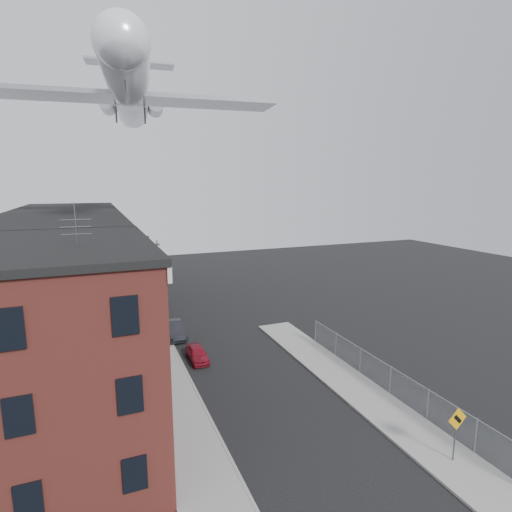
{
  "coord_description": "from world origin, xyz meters",
  "views": [
    {
      "loc": [
        -9.29,
        -13.02,
        12.88
      ],
      "look_at": [
        -0.09,
        9.57,
        8.49
      ],
      "focal_mm": 28.0,
      "sensor_mm": 36.0,
      "label": 1
    }
  ],
  "objects": [
    {
      "name": "ground",
      "position": [
        0.0,
        0.0,
        0.0
      ],
      "size": [
        120.0,
        120.0,
        0.0
      ],
      "primitive_type": "plane",
      "color": "black",
      "rests_on": "ground"
    },
    {
      "name": "chainlink_fence",
      "position": [
        7.0,
        5.0,
        1.0
      ],
      "size": [
        0.06,
        18.06,
        1.9
      ],
      "color": "gray",
      "rests_on": "ground"
    },
    {
      "name": "curb_left",
      "position": [
        -4.05,
        24.0,
        0.07
      ],
      "size": [
        0.15,
        62.0,
        0.14
      ],
      "primitive_type": "cube",
      "color": "gray",
      "rests_on": "ground"
    },
    {
      "name": "car_far",
      "position": [
        -3.55,
        28.93,
        0.58
      ],
      "size": [
        1.71,
        4.02,
        1.15
      ],
      "primitive_type": "imported",
      "rotation": [
        0.0,
        0.0,
        -0.02
      ],
      "color": "slate",
      "rests_on": "ground"
    },
    {
      "name": "car_near",
      "position": [
        -2.86,
        14.31,
        0.55
      ],
      "size": [
        1.29,
        3.21,
        1.09
      ],
      "primitive_type": "imported",
      "rotation": [
        0.0,
        0.0,
        0.0
      ],
      "color": "maroon",
      "rests_on": "ground"
    },
    {
      "name": "airplane",
      "position": [
        -5.65,
        25.41,
        20.97
      ],
      "size": [
        24.91,
        28.44,
        8.19
      ],
      "color": "white",
      "rests_on": "ground"
    },
    {
      "name": "row_house_d",
      "position": [
        -11.96,
        37.5,
        5.13
      ],
      "size": [
        11.98,
        7.0,
        10.3
      ],
      "color": "#756C5C",
      "rests_on": "ground"
    },
    {
      "name": "curb_right",
      "position": [
        4.05,
        6.0,
        0.07
      ],
      "size": [
        0.15,
        26.0,
        0.14
      ],
      "primitive_type": "cube",
      "color": "gray",
      "rests_on": "ground"
    },
    {
      "name": "utility_pole",
      "position": [
        -5.6,
        18.0,
        4.67
      ],
      "size": [
        1.8,
        0.26,
        9.0
      ],
      "color": "black",
      "rests_on": "ground"
    },
    {
      "name": "street_tree",
      "position": [
        -5.27,
        27.92,
        3.45
      ],
      "size": [
        3.22,
        3.2,
        5.2
      ],
      "color": "black",
      "rests_on": "ground"
    },
    {
      "name": "warning_sign",
      "position": [
        5.6,
        -1.03,
        1.88
      ],
      "size": [
        1.1,
        0.11,
        2.8
      ],
      "color": "#515156",
      "rests_on": "ground"
    },
    {
      "name": "sidewalk_left",
      "position": [
        -5.5,
        24.0,
        0.06
      ],
      "size": [
        3.0,
        62.0,
        0.12
      ],
      "primitive_type": "cube",
      "color": "gray",
      "rests_on": "ground"
    },
    {
      "name": "row_house_e",
      "position": [
        -11.96,
        44.5,
        5.13
      ],
      "size": [
        11.98,
        7.0,
        10.3
      ],
      "color": "slate",
      "rests_on": "ground"
    },
    {
      "name": "row_house_b",
      "position": [
        -11.96,
        23.5,
        5.13
      ],
      "size": [
        11.98,
        7.0,
        10.3
      ],
      "color": "#756C5C",
      "rests_on": "ground"
    },
    {
      "name": "row_house_c",
      "position": [
        -11.96,
        30.5,
        5.13
      ],
      "size": [
        11.98,
        7.0,
        10.3
      ],
      "color": "slate",
      "rests_on": "ground"
    },
    {
      "name": "row_house_a",
      "position": [
        -11.96,
        16.5,
        5.13
      ],
      "size": [
        11.98,
        7.0,
        10.3
      ],
      "color": "slate",
      "rests_on": "ground"
    },
    {
      "name": "corner_building",
      "position": [
        -12.0,
        7.0,
        5.16
      ],
      "size": [
        10.31,
        12.3,
        12.15
      ],
      "color": "#3E1913",
      "rests_on": "ground"
    },
    {
      "name": "car_mid",
      "position": [
        -3.6,
        19.56,
        0.68
      ],
      "size": [
        1.65,
        4.2,
        1.36
      ],
      "primitive_type": "imported",
      "rotation": [
        0.0,
        0.0,
        0.05
      ],
      "color": "black",
      "rests_on": "ground"
    },
    {
      "name": "sidewalk_right",
      "position": [
        5.5,
        6.0,
        0.06
      ],
      "size": [
        3.0,
        26.0,
        0.12
      ],
      "primitive_type": "cube",
      "color": "gray",
      "rests_on": "ground"
    }
  ]
}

